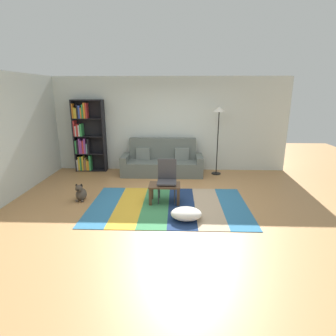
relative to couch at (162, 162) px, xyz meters
The scene contains 12 objects.
ground_plane 2.06m from the couch, 84.19° to the right, with size 14.00×14.00×0.00m, color #B27F4C.
back_wall 1.16m from the couch, 68.67° to the left, with size 6.80×0.10×2.70m, color silver.
left_wall 3.58m from the couch, 158.27° to the right, with size 0.10×5.50×2.70m, color silver.
rug 2.31m from the couch, 83.70° to the right, with size 3.25×2.07×0.01m.
couch is the anchor object (origin of this frame).
bookshelf 2.35m from the couch, behind, with size 0.90×0.28×2.07m.
coffee_table 2.08m from the couch, 85.56° to the right, with size 0.65×0.42×0.40m.
pouf 2.94m from the couch, 78.28° to the right, with size 0.57×0.46×0.22m, color white.
dog 2.62m from the couch, 129.34° to the right, with size 0.22×0.35×0.40m.
standing_lamp 1.99m from the couch, ahead, with size 0.32×0.32×1.90m.
tv_remote 2.08m from the couch, 85.41° to the right, with size 0.04×0.15×0.02m, color black.
folding_chair 1.96m from the couch, 83.93° to the right, with size 0.40×0.40×0.90m.
Camera 1 is at (0.21, -5.41, 2.29)m, focal length 28.94 mm.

